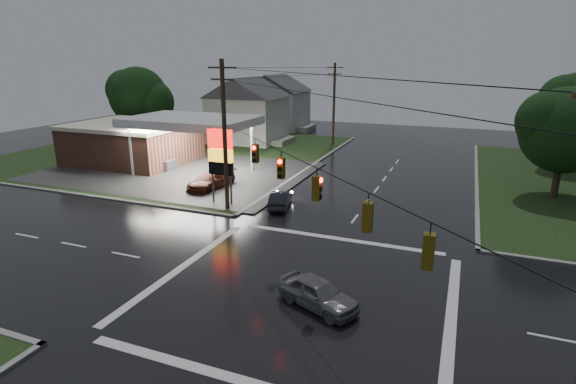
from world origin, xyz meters
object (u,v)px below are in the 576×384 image
at_px(utility_pole_nw, 225,135).
at_px(house_near, 248,109).
at_px(gas_station, 141,140).
at_px(car_crossing, 318,293).
at_px(tree_nw_behind, 139,96).
at_px(pylon_sign, 220,154).
at_px(tree_ne_near, 567,131).
at_px(utility_pole_n, 334,103).
at_px(car_pump, 211,180).
at_px(house_far, 276,101).
at_px(car_north, 280,199).

height_order(utility_pole_nw, house_near, utility_pole_nw).
distance_m(gas_station, car_crossing, 34.13).
relative_size(house_near, tree_nw_behind, 1.10).
distance_m(pylon_sign, tree_ne_near, 27.23).
xyz_separation_m(utility_pole_n, tree_nw_behind, (-24.34, -8.01, 0.71)).
xyz_separation_m(tree_ne_near, car_crossing, (-12.93, -23.23, -4.87)).
xyz_separation_m(utility_pole_n, car_pump, (-4.11, -24.00, -4.72)).
distance_m(utility_pole_n, house_far, 16.00).
relative_size(pylon_sign, house_near, 0.54).
bearing_deg(utility_pole_nw, car_crossing, -45.09).
relative_size(utility_pole_n, car_north, 2.71).
distance_m(pylon_sign, car_pump, 5.71).
relative_size(tree_nw_behind, car_north, 2.58).
height_order(gas_station, pylon_sign, pylon_sign).
bearing_deg(pylon_sign, tree_nw_behind, 140.13).
distance_m(tree_ne_near, car_pump, 29.28).
relative_size(utility_pole_n, house_far, 0.95).
height_order(pylon_sign, utility_pole_n, utility_pole_n).
distance_m(utility_pole_nw, tree_nw_behind, 31.82).
height_order(gas_station, utility_pole_nw, utility_pole_nw).
bearing_deg(utility_pole_n, tree_nw_behind, -161.79).
bearing_deg(car_north, utility_pole_n, -96.34).
height_order(utility_pole_n, tree_nw_behind, utility_pole_n).
height_order(tree_ne_near, car_north, tree_ne_near).
bearing_deg(gas_station, car_pump, -25.28).
bearing_deg(utility_pole_n, car_north, -82.39).
distance_m(house_far, car_north, 40.09).
relative_size(utility_pole_nw, car_pump, 2.15).
xyz_separation_m(utility_pole_nw, tree_ne_near, (23.64, 12.49, -0.16)).
bearing_deg(utility_pole_nw, house_near, 113.37).
height_order(utility_pole_n, car_north, utility_pole_n).
relative_size(utility_pole_nw, tree_nw_behind, 1.10).
bearing_deg(car_pump, gas_station, 163.61).
distance_m(house_far, car_crossing, 54.54).
height_order(utility_pole_n, house_far, utility_pole_n).
distance_m(utility_pole_nw, house_far, 40.48).
height_order(gas_station, tree_nw_behind, tree_nw_behind).
distance_m(utility_pole_nw, car_pump, 7.87).
bearing_deg(utility_pole_nw, tree_ne_near, 27.86).
bearing_deg(house_near, car_north, -58.60).
relative_size(house_near, house_far, 1.00).
height_order(utility_pole_nw, utility_pole_n, utility_pole_nw).
bearing_deg(car_pump, tree_nw_behind, 150.57).
height_order(pylon_sign, car_north, pylon_sign).
bearing_deg(tree_nw_behind, house_near, 24.98).
distance_m(car_crossing, car_pump, 21.26).
height_order(gas_station, car_crossing, gas_station).
distance_m(utility_pole_n, car_pump, 24.80).
xyz_separation_m(house_near, car_pump, (7.34, -22.00, -3.66)).
distance_m(car_north, car_pump, 8.08).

